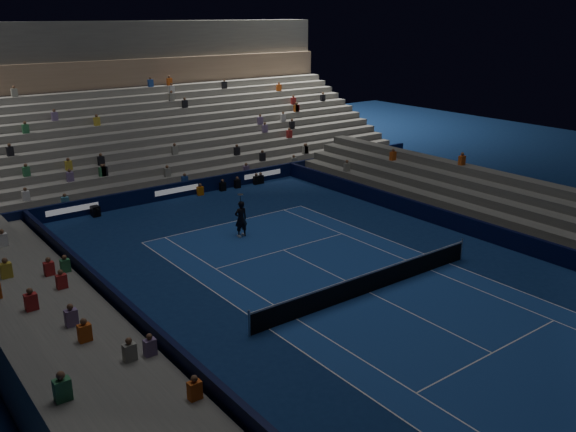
{
  "coord_description": "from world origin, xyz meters",
  "views": [
    {
      "loc": [
        -17.77,
        -17.51,
        11.82
      ],
      "look_at": [
        0.0,
        6.0,
        2.0
      ],
      "focal_mm": 38.08,
      "sensor_mm": 36.0,
      "label": 1
    }
  ],
  "objects": [
    {
      "name": "grandstand_west",
      "position": [
        -13.17,
        0.0,
        0.92
      ],
      "size": [
        5.0,
        37.0,
        2.5
      ],
      "color": "#62625D",
      "rests_on": "ground"
    },
    {
      "name": "tennis_player",
      "position": [
        -0.6,
        9.52,
        1.02
      ],
      "size": [
        0.79,
        0.56,
        2.04
      ],
      "primitive_type": "imported",
      "rotation": [
        0.0,
        0.0,
        3.05
      ],
      "color": "black",
      "rests_on": "ground"
    },
    {
      "name": "sponsor_barrier_far",
      "position": [
        0.0,
        18.5,
        0.5
      ],
      "size": [
        44.0,
        0.25,
        1.0
      ],
      "primitive_type": "cube",
      "color": "#080F32",
      "rests_on": "ground"
    },
    {
      "name": "sponsor_barrier_east",
      "position": [
        9.7,
        0.0,
        0.5
      ],
      "size": [
        0.25,
        37.0,
        1.0
      ],
      "primitive_type": "cube",
      "color": "black",
      "rests_on": "ground"
    },
    {
      "name": "sponsor_barrier_west",
      "position": [
        -9.7,
        0.0,
        0.5
      ],
      "size": [
        0.25,
        37.0,
        1.0
      ],
      "primitive_type": "cube",
      "color": "black",
      "rests_on": "ground"
    },
    {
      "name": "grandstand_main",
      "position": [
        0.0,
        27.9,
        3.38
      ],
      "size": [
        44.0,
        15.2,
        11.2
      ],
      "color": "slate",
      "rests_on": "ground"
    },
    {
      "name": "court_surface",
      "position": [
        0.0,
        0.0,
        0.01
      ],
      "size": [
        10.97,
        23.77,
        0.01
      ],
      "primitive_type": "cube",
      "color": "navy",
      "rests_on": "ground"
    },
    {
      "name": "tennis_net",
      "position": [
        0.0,
        0.0,
        0.5
      ],
      "size": [
        12.9,
        0.1,
        1.1
      ],
      "color": "#B2B2B7",
      "rests_on": "ground"
    },
    {
      "name": "grandstand_east",
      "position": [
        13.17,
        0.0,
        0.92
      ],
      "size": [
        5.0,
        37.0,
        2.5
      ],
      "color": "#5E5F5A",
      "rests_on": "ground"
    },
    {
      "name": "ground",
      "position": [
        0.0,
        0.0,
        0.0
      ],
      "size": [
        90.0,
        90.0,
        0.0
      ],
      "primitive_type": "plane",
      "color": "navy",
      "rests_on": "ground"
    },
    {
      "name": "broadcast_camera",
      "position": [
        -5.78,
        17.89,
        0.32
      ],
      "size": [
        0.47,
        0.92,
        0.62
      ],
      "color": "black",
      "rests_on": "ground"
    }
  ]
}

